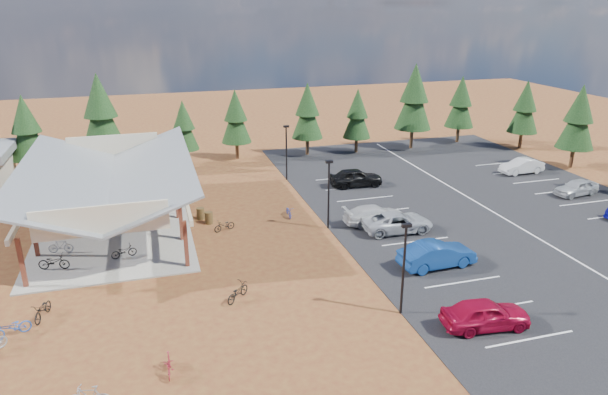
{
  "coord_description": "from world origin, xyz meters",
  "views": [
    {
      "loc": [
        -6.95,
        -32.53,
        15.53
      ],
      "look_at": [
        3.42,
        2.89,
        2.24
      ],
      "focal_mm": 32.0,
      "sensor_mm": 36.0,
      "label": 1
    }
  ],
  "objects_px": {
    "bike_6": "(161,206)",
    "bike_12": "(237,292)",
    "bike_16": "(224,225)",
    "lamp_post_2": "(286,149)",
    "trash_bin_0": "(209,218)",
    "car_1": "(437,255)",
    "car_0": "(486,314)",
    "car_9": "(522,166)",
    "bike_3": "(82,189)",
    "bike_11": "(169,364)",
    "bike_10": "(11,328)",
    "bike_pavilion": "(109,176)",
    "bike_1": "(61,246)",
    "car_2": "(398,222)",
    "bike_2": "(102,219)",
    "car_8": "(576,187)",
    "car_3": "(375,215)",
    "lamp_post_0": "(404,263)",
    "bike_7": "(152,190)",
    "bike_14": "(289,211)",
    "lamp_post_1": "(329,190)",
    "bike_5": "(145,226)",
    "car_4": "(356,177)",
    "bike_0": "(54,262)",
    "bike_8": "(43,310)",
    "bike_4": "(124,251)",
    "trash_bin_1": "(201,214)"
  },
  "relations": [
    {
      "from": "lamp_post_2",
      "to": "lamp_post_1",
      "type": "bearing_deg",
      "value": -90.0
    },
    {
      "from": "trash_bin_0",
      "to": "car_1",
      "type": "height_order",
      "value": "car_1"
    },
    {
      "from": "bike_5",
      "to": "car_9",
      "type": "xyz_separation_m",
      "value": [
        35.04,
        4.68,
        0.2
      ]
    },
    {
      "from": "trash_bin_0",
      "to": "car_1",
      "type": "xyz_separation_m",
      "value": [
        12.74,
        -11.11,
        0.4
      ]
    },
    {
      "from": "car_0",
      "to": "car_9",
      "type": "bearing_deg",
      "value": -34.01
    },
    {
      "from": "bike_6",
      "to": "bike_12",
      "type": "relative_size",
      "value": 0.94
    },
    {
      "from": "bike_16",
      "to": "car_4",
      "type": "height_order",
      "value": "car_4"
    },
    {
      "from": "bike_3",
      "to": "bike_11",
      "type": "xyz_separation_m",
      "value": [
        5.73,
        -26.13,
        -0.17
      ]
    },
    {
      "from": "bike_pavilion",
      "to": "lamp_post_1",
      "type": "distance_m",
      "value": 15.83
    },
    {
      "from": "bike_8",
      "to": "car_2",
      "type": "bearing_deg",
      "value": 27.78
    },
    {
      "from": "bike_pavilion",
      "to": "bike_11",
      "type": "height_order",
      "value": "bike_pavilion"
    },
    {
      "from": "bike_2",
      "to": "bike_6",
      "type": "height_order",
      "value": "bike_2"
    },
    {
      "from": "bike_6",
      "to": "car_3",
      "type": "xyz_separation_m",
      "value": [
        15.15,
        -6.78,
        0.17
      ]
    },
    {
      "from": "bike_5",
      "to": "bike_16",
      "type": "relative_size",
      "value": 0.93
    },
    {
      "from": "bike_3",
      "to": "car_4",
      "type": "height_order",
      "value": "car_4"
    },
    {
      "from": "bike_10",
      "to": "bike_12",
      "type": "relative_size",
      "value": 1.01
    },
    {
      "from": "bike_1",
      "to": "car_2",
      "type": "distance_m",
      "value": 22.92
    },
    {
      "from": "bike_16",
      "to": "car_3",
      "type": "height_order",
      "value": "car_3"
    },
    {
      "from": "lamp_post_0",
      "to": "car_8",
      "type": "bearing_deg",
      "value": 29.56
    },
    {
      "from": "bike_4",
      "to": "car_4",
      "type": "bearing_deg",
      "value": -78.52
    },
    {
      "from": "lamp_post_2",
      "to": "car_3",
      "type": "bearing_deg",
      "value": -73.54
    },
    {
      "from": "bike_3",
      "to": "car_9",
      "type": "distance_m",
      "value": 40.3
    },
    {
      "from": "bike_1",
      "to": "bike_14",
      "type": "bearing_deg",
      "value": -72.12
    },
    {
      "from": "lamp_post_2",
      "to": "bike_pavilion",
      "type": "bearing_deg",
      "value": -154.98
    },
    {
      "from": "bike_2",
      "to": "car_0",
      "type": "relative_size",
      "value": 0.42
    },
    {
      "from": "bike_pavilion",
      "to": "trash_bin_1",
      "type": "height_order",
      "value": "bike_pavilion"
    },
    {
      "from": "bike_6",
      "to": "bike_12",
      "type": "distance_m",
      "value": 15.19
    },
    {
      "from": "bike_10",
      "to": "bike_pavilion",
      "type": "bearing_deg",
      "value": 138.4
    },
    {
      "from": "car_0",
      "to": "car_9",
      "type": "distance_m",
      "value": 28.88
    },
    {
      "from": "bike_2",
      "to": "bike_7",
      "type": "height_order",
      "value": "bike_2"
    },
    {
      "from": "bike_1",
      "to": "bike_7",
      "type": "distance_m",
      "value": 11.56
    },
    {
      "from": "bike_16",
      "to": "car_8",
      "type": "height_order",
      "value": "car_8"
    },
    {
      "from": "bike_14",
      "to": "car_9",
      "type": "height_order",
      "value": "car_9"
    },
    {
      "from": "lamp_post_2",
      "to": "bike_1",
      "type": "distance_m",
      "value": 21.48
    },
    {
      "from": "lamp_post_0",
      "to": "lamp_post_2",
      "type": "bearing_deg",
      "value": 90.0
    },
    {
      "from": "bike_11",
      "to": "car_4",
      "type": "height_order",
      "value": "car_4"
    },
    {
      "from": "bike_5",
      "to": "bike_1",
      "type": "bearing_deg",
      "value": 121.41
    },
    {
      "from": "trash_bin_0",
      "to": "bike_14",
      "type": "bearing_deg",
      "value": -2.96
    },
    {
      "from": "bike_pavilion",
      "to": "bike_5",
      "type": "bearing_deg",
      "value": -44.88
    },
    {
      "from": "lamp_post_1",
      "to": "car_4",
      "type": "bearing_deg",
      "value": 57.0
    },
    {
      "from": "bike_6",
      "to": "bike_11",
      "type": "height_order",
      "value": "bike_6"
    },
    {
      "from": "bike_16",
      "to": "lamp_post_2",
      "type": "bearing_deg",
      "value": 124.1
    },
    {
      "from": "bike_4",
      "to": "car_1",
      "type": "distance_m",
      "value": 19.86
    },
    {
      "from": "lamp_post_1",
      "to": "bike_11",
      "type": "bearing_deg",
      "value": -131.49
    },
    {
      "from": "car_1",
      "to": "car_0",
      "type": "bearing_deg",
      "value": 167.42
    },
    {
      "from": "bike_0",
      "to": "bike_8",
      "type": "xyz_separation_m",
      "value": [
        0.16,
        -5.6,
        -0.1
      ]
    },
    {
      "from": "bike_16",
      "to": "car_9",
      "type": "distance_m",
      "value": 30.12
    },
    {
      "from": "lamp_post_2",
      "to": "car_2",
      "type": "relative_size",
      "value": 1.01
    },
    {
      "from": "bike_2",
      "to": "car_8",
      "type": "relative_size",
      "value": 0.47
    },
    {
      "from": "bike_2",
      "to": "bike_10",
      "type": "xyz_separation_m",
      "value": [
        -3.53,
        -13.52,
        -0.1
      ]
    }
  ]
}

